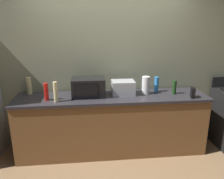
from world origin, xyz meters
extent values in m
plane|color=#93704C|center=(0.00, 0.00, 0.00)|extent=(8.00, 8.00, 0.00)
cube|color=gray|center=(0.00, 0.81, 1.35)|extent=(6.40, 0.10, 2.70)
cube|color=brown|center=(0.00, 0.40, 0.43)|extent=(2.80, 0.60, 0.86)
cube|color=#2D2B30|center=(0.00, 0.40, 0.88)|extent=(2.84, 0.64, 0.04)
cube|color=black|center=(-0.34, 0.45, 1.04)|extent=(0.48, 0.34, 0.27)
cube|color=black|center=(-0.38, 0.28, 1.04)|extent=(0.34, 0.01, 0.21)
cube|color=#B7BABF|center=(0.17, 0.46, 1.01)|extent=(0.34, 0.26, 0.21)
cylinder|color=white|center=(0.52, 0.45, 1.04)|extent=(0.12, 0.12, 0.27)
cube|color=black|center=(1.15, 0.20, 0.98)|extent=(0.07, 0.12, 0.15)
cylinder|color=beige|center=(-0.79, 0.23, 1.04)|extent=(0.06, 0.06, 0.28)
cylinder|color=#338CE5|center=(0.71, 0.53, 1.02)|extent=(0.07, 0.07, 0.24)
cylinder|color=red|center=(-0.93, 0.31, 1.02)|extent=(0.06, 0.06, 0.25)
cylinder|color=#1E3F19|center=(0.95, 0.41, 1.00)|extent=(0.06, 0.06, 0.21)
cylinder|color=beige|center=(-1.23, 0.63, 1.03)|extent=(0.07, 0.07, 0.26)
camera|label=1|loc=(-0.34, -2.74, 1.95)|focal=36.08mm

